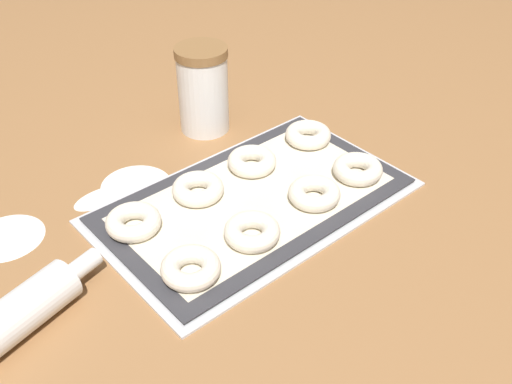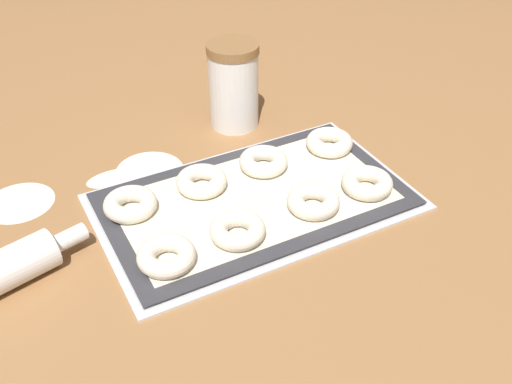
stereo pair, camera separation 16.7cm
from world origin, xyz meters
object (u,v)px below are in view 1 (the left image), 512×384
at_px(bagel_front_far_left, 191,268).
at_px(bagel_back_mid_left, 198,189).
at_px(bagel_back_far_left, 133,222).
at_px(bagel_back_mid_right, 252,161).
at_px(bagel_back_far_right, 308,135).
at_px(flour_canister, 203,89).
at_px(baking_tray, 256,202).
at_px(bagel_front_mid_left, 252,232).
at_px(bagel_front_far_right, 358,169).
at_px(bagel_front_mid_right, 314,193).

bearing_deg(bagel_front_far_left, bagel_back_mid_left, 50.44).
height_order(bagel_front_far_left, bagel_back_mid_left, same).
bearing_deg(bagel_back_far_left, bagel_back_mid_right, 1.54).
xyz_separation_m(bagel_back_far_left, bagel_back_far_right, (0.36, 0.00, 0.00)).
xyz_separation_m(bagel_back_mid_right, flour_canister, (0.03, 0.17, 0.06)).
relative_size(bagel_front_far_left, bagel_back_far_right, 1.00).
height_order(baking_tray, bagel_front_far_left, bagel_front_far_left).
xyz_separation_m(bagel_front_mid_left, bagel_back_far_right, (0.25, 0.13, 0.00)).
height_order(bagel_front_mid_left, flour_canister, flour_canister).
distance_m(bagel_back_far_right, flour_canister, 0.21).
relative_size(bagel_back_mid_left, bagel_back_mid_right, 1.00).
height_order(bagel_front_far_left, bagel_back_far_left, same).
bearing_deg(bagel_front_far_right, bagel_back_far_right, 83.77).
relative_size(baking_tray, bagel_back_mid_left, 5.98).
height_order(bagel_front_far_left, flour_canister, flour_canister).
bearing_deg(bagel_front_mid_left, bagel_back_mid_left, 88.98).
xyz_separation_m(bagel_front_mid_left, bagel_back_far_left, (-0.12, 0.13, 0.00)).
relative_size(bagel_front_far_left, bagel_front_far_right, 1.00).
relative_size(bagel_front_far_left, bagel_front_mid_left, 1.00).
bearing_deg(flour_canister, bagel_front_mid_right, -92.84).
bearing_deg(baking_tray, flour_canister, 71.31).
bearing_deg(bagel_front_far_left, bagel_back_mid_right, 31.53).
height_order(bagel_front_far_right, bagel_back_mid_left, same).
bearing_deg(bagel_back_mid_right, flour_canister, 79.86).
xyz_separation_m(bagel_front_mid_right, bagel_back_far_left, (-0.25, 0.12, 0.00)).
xyz_separation_m(bagel_back_far_left, bagel_back_mid_left, (0.12, 0.00, 0.00)).
bearing_deg(bagel_front_far_right, baking_tray, 159.59).
bearing_deg(bagel_back_far_right, bagel_back_mid_right, 179.10).
bearing_deg(bagel_back_mid_right, bagel_front_far_left, -148.47).
xyz_separation_m(bagel_front_far_left, flour_canister, (0.26, 0.31, 0.06)).
bearing_deg(bagel_back_mid_left, flour_canister, 50.30).
distance_m(bagel_front_mid_right, bagel_front_far_right, 0.10).
distance_m(bagel_front_mid_right, bagel_back_mid_left, 0.18).
xyz_separation_m(bagel_front_mid_right, bagel_back_mid_right, (-0.02, 0.13, 0.00)).
distance_m(bagel_front_mid_right, flour_canister, 0.31).
distance_m(bagel_front_far_left, bagel_front_far_right, 0.34).
bearing_deg(bagel_back_mid_left, bagel_front_mid_right, -44.55).
distance_m(bagel_back_far_left, bagel_back_far_right, 0.36).
bearing_deg(flour_canister, bagel_front_far_left, -129.64).
relative_size(bagel_front_mid_left, bagel_back_far_right, 1.00).
xyz_separation_m(baking_tray, bagel_back_far_left, (-0.18, 0.06, 0.02)).
relative_size(baking_tray, bagel_back_mid_right, 5.98).
height_order(bagel_back_mid_left, bagel_back_far_right, same).
relative_size(baking_tray, bagel_back_far_right, 5.98).
xyz_separation_m(bagel_front_mid_right, bagel_back_far_right, (0.11, 0.13, 0.00)).
bearing_deg(bagel_back_far_right, bagel_front_mid_right, -131.73).
relative_size(bagel_front_mid_left, bagel_front_mid_right, 1.00).
height_order(bagel_front_mid_right, bagel_front_far_right, same).
bearing_deg(bagel_front_far_right, bagel_back_mid_right, 131.61).
bearing_deg(bagel_back_mid_right, bagel_back_far_right, -0.90).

